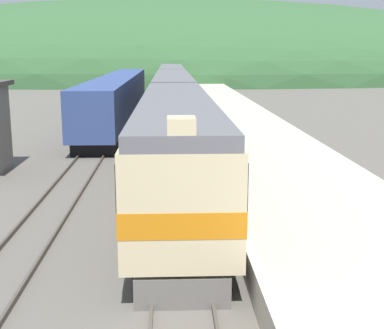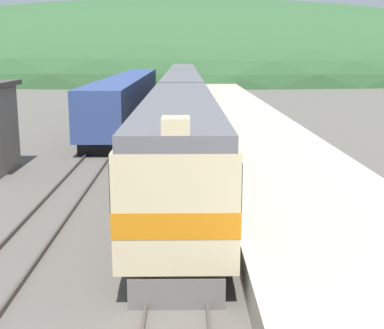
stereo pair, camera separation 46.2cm
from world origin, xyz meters
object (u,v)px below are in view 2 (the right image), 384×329
carriage_second (182,97)px  siding_train (129,97)px  carriage_third (183,81)px  express_train_lead_car (180,144)px

carriage_second → siding_train: size_ratio=0.63×
carriage_third → siding_train: 20.36m
express_train_lead_car → carriage_third: (0.00, 46.25, -0.01)m
carriage_second → carriage_third: same height
siding_train → express_train_lead_car: bearing=-79.8°
siding_train → carriage_second: bearing=-39.8°
express_train_lead_car → carriage_second: bearing=90.0°
express_train_lead_car → carriage_second: size_ratio=0.87×
express_train_lead_car → carriage_third: 46.25m
carriage_third → siding_train: bearing=-103.5°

